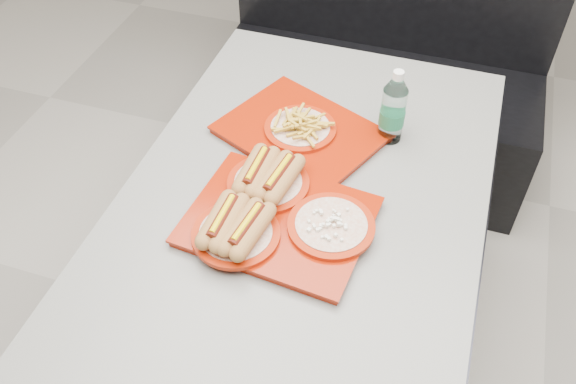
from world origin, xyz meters
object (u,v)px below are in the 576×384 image
(tray_far, at_px, (300,130))
(water_bottle, at_px, (393,110))
(booth_bench, at_px, (378,73))
(diner_table, at_px, (301,241))
(tray_near, at_px, (272,212))

(tray_far, relative_size, water_bottle, 2.29)
(booth_bench, relative_size, water_bottle, 6.15)
(diner_table, height_order, tray_near, tray_near)
(diner_table, distance_m, tray_near, 0.22)
(booth_bench, height_order, tray_near, booth_bench)
(booth_bench, relative_size, tray_near, 2.95)
(tray_near, bearing_deg, tray_far, 95.18)
(tray_near, bearing_deg, water_bottle, 62.30)
(booth_bench, xyz_separation_m, water_bottle, (0.16, -0.79, 0.44))
(tray_near, bearing_deg, booth_bench, 87.81)
(diner_table, bearing_deg, water_bottle, 61.83)
(diner_table, distance_m, tray_far, 0.31)
(tray_far, bearing_deg, booth_bench, 85.06)
(diner_table, height_order, water_bottle, water_bottle)
(diner_table, xyz_separation_m, booth_bench, (0.00, 1.09, -0.18))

